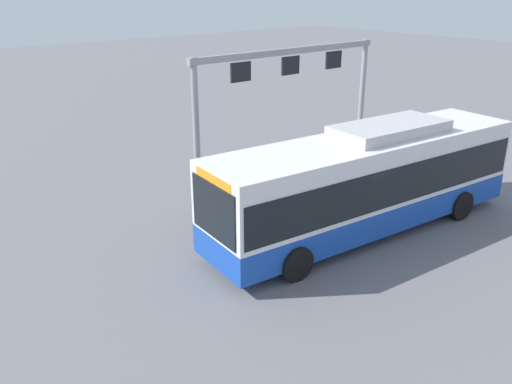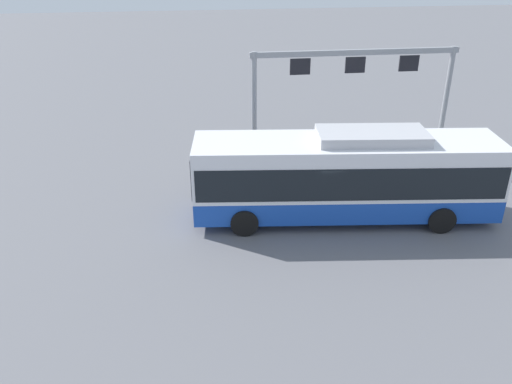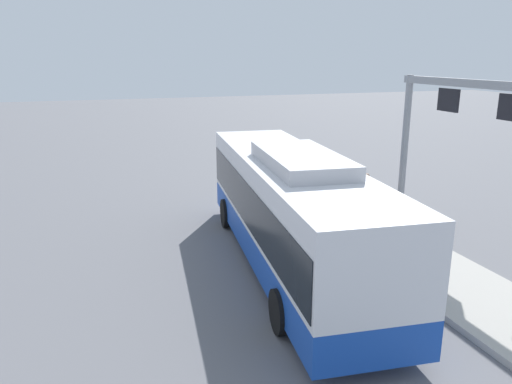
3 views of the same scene
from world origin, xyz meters
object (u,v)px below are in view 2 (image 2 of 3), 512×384
at_px(person_waiting_near, 259,155).
at_px(trash_bin, 450,159).
at_px(bus_main, 346,174).
at_px(person_boarding, 232,163).

height_order(person_waiting_near, trash_bin, person_waiting_near).
bearing_deg(trash_bin, bus_main, 30.37).
bearing_deg(bus_main, trash_bin, -143.69).
bearing_deg(bus_main, person_waiting_near, -50.59).
height_order(person_boarding, trash_bin, person_boarding).
height_order(bus_main, trash_bin, bus_main).
relative_size(person_boarding, person_waiting_near, 1.00).
relative_size(bus_main, person_boarding, 6.76).
xyz_separation_m(bus_main, person_boarding, (3.89, -3.69, -0.92)).
distance_m(person_waiting_near, trash_bin, 8.64).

